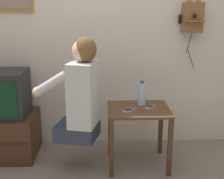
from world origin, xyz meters
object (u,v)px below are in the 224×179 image
Objects in this scene: cell_phone_held at (129,110)px; water_bottle at (142,94)px; cell_phone_spare at (150,107)px; person at (81,93)px; television at (3,93)px; wall_phone_antique at (192,17)px.

water_bottle reaches higher than cell_phone_held.
water_bottle reaches higher than cell_phone_spare.
cell_phone_spare is 0.58× the size of water_bottle.
water_bottle is (0.57, 0.18, -0.07)m from person.
television reaches higher than water_bottle.
person is at bearing -162.15° from water_bottle.
cell_phone_spare is at bearing -136.61° from wall_phone_antique.
person is at bearing -140.96° from cell_phone_spare.
cell_phone_spare is (0.65, 0.10, -0.17)m from person.
cell_phone_held is 0.98× the size of cell_phone_spare.
wall_phone_antique is 5.36× the size of cell_phone_held.
cell_phone_spare is (0.21, 0.09, 0.00)m from cell_phone_held.
cell_phone_held is 0.25m from water_bottle.
cell_phone_spare is (1.44, -0.21, -0.08)m from television.
cell_phone_held is at bearing -13.83° from television.
water_bottle is at bearing 160.82° from cell_phone_spare.
television is (-0.79, 0.31, -0.09)m from person.
person is at bearing -154.12° from wall_phone_antique.
person is 6.81× the size of cell_phone_spare.
wall_phone_antique is 5.26× the size of cell_phone_spare.
water_bottle is (-0.07, 0.09, 0.10)m from cell_phone_spare.
cell_phone_held is (0.43, 0.01, -0.17)m from person.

